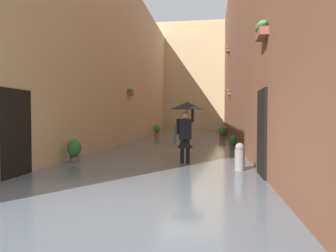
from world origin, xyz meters
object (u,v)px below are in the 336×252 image
potted_plant_near_left (224,131)px  mooring_bollard (240,159)px  potted_plant_mid_right (74,150)px  person_wading (186,119)px  potted_plant_mid_left (222,133)px  potted_plant_far_left (233,143)px  potted_plant_near_right (157,130)px

potted_plant_near_left → mooring_bollard: mooring_bollard is taller
potted_plant_mid_right → potted_plant_near_left: potted_plant_mid_right is taller
person_wading → potted_plant_mid_left: person_wading is taller
potted_plant_far_left → person_wading: bearing=66.8°
potted_plant_near_left → potted_plant_near_right: bearing=6.5°
potted_plant_near_right → potted_plant_mid_left: bearing=151.2°
potted_plant_mid_left → potted_plant_near_left: potted_plant_mid_left is taller
person_wading → potted_plant_far_left: person_wading is taller
potted_plant_far_left → potted_plant_mid_right: bearing=39.5°
potted_plant_far_left → mooring_bollard: mooring_bollard is taller
potted_plant_mid_left → potted_plant_near_left: (-0.25, -3.27, -0.02)m
person_wading → potted_plant_near_right: (3.39, -13.48, -0.96)m
mooring_bollard → potted_plant_far_left: bearing=-92.1°
person_wading → potted_plant_far_left: (-1.71, -3.98, -1.09)m
potted_plant_mid_right → mooring_bollard: mooring_bollard is taller
potted_plant_near_left → potted_plant_near_right: potted_plant_near_right is taller
potted_plant_mid_right → potted_plant_near_left: size_ratio=1.05×
person_wading → potted_plant_near_right: 13.94m
potted_plant_mid_right → potted_plant_near_right: bearing=-90.5°
potted_plant_mid_right → potted_plant_near_left: (-5.25, -14.39, -0.05)m
potted_plant_near_left → potted_plant_far_left: size_ratio=1.06×
potted_plant_mid_right → potted_plant_near_right: 13.81m
potted_plant_near_right → potted_plant_mid_right: bearing=89.5°
potted_plant_near_left → potted_plant_near_right: size_ratio=0.83×
potted_plant_mid_right → potted_plant_far_left: size_ratio=1.11×
potted_plant_near_right → potted_plant_far_left: size_ratio=1.28×
person_wading → potted_plant_mid_left: (-1.48, -10.80, -1.03)m
mooring_bollard → person_wading: bearing=-36.0°
potted_plant_mid_left → mooring_bollard: 11.90m
potted_plant_near_right → mooring_bollard: bearing=108.6°
mooring_bollard → potted_plant_near_right: bearing=-71.4°
potted_plant_mid_left → mooring_bollard: (-0.04, 11.90, -0.03)m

